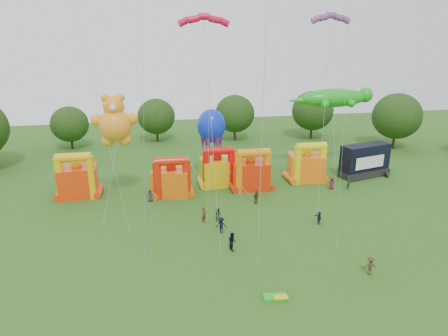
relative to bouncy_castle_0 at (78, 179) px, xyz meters
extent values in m
plane|color=#2C5A19|center=(20.01, -28.71, -2.49)|extent=(160.00, 160.00, 0.00)
cylinder|color=#352314|center=(57.47, 14.52, -0.63)|extent=(0.44, 0.44, 3.72)
ellipsoid|color=#1E3A11|center=(57.47, 14.52, 3.91)|extent=(9.30, 9.30, 8.89)
cylinder|color=#352314|center=(44.60, 25.14, -0.74)|extent=(0.44, 0.44, 3.51)
ellipsoid|color=#1E3A11|center=(44.60, 25.14, 3.55)|extent=(8.77, 8.78, 8.39)
cylinder|color=#352314|center=(28.01, 26.92, -0.84)|extent=(0.44, 0.44, 3.30)
ellipsoid|color=#1E3A11|center=(28.01, 26.92, 3.19)|extent=(8.25, 8.25, 7.88)
cylinder|color=#352314|center=(11.73, 28.90, -0.95)|extent=(0.44, 0.44, 3.09)
ellipsoid|color=#1E3A11|center=(11.73, 28.90, 2.83)|extent=(7.73, 7.72, 7.38)
cylinder|color=#352314|center=(-5.00, 26.05, -1.05)|extent=(0.44, 0.44, 2.88)
ellipsoid|color=#1E3A11|center=(-5.00, 26.05, 2.47)|extent=(7.20, 7.20, 6.88)
cube|color=#EF370B|center=(0.00, 0.29, -0.40)|extent=(5.47, 4.52, 4.18)
cylinder|color=#F2B50C|center=(-2.01, -1.21, 0.49)|extent=(1.13, 1.13, 5.97)
cylinder|color=#F2B50C|center=(2.01, -1.21, 0.49)|extent=(1.13, 1.13, 5.97)
cylinder|color=#F2B50C|center=(0.00, -1.21, 3.48)|extent=(4.58, 1.19, 1.19)
sphere|color=#F2B50C|center=(0.00, 0.29, 1.99)|extent=(1.40, 1.40, 1.40)
cube|color=#E2600C|center=(12.67, -1.63, -0.65)|extent=(5.91, 5.19, 3.68)
cylinder|color=red|center=(10.70, -3.09, 0.14)|extent=(1.11, 1.11, 5.26)
cylinder|color=red|center=(14.64, -3.09, 0.14)|extent=(1.11, 1.11, 5.26)
cylinder|color=red|center=(12.67, -3.09, 2.77)|extent=(4.50, 1.17, 1.17)
sphere|color=red|center=(12.67, -1.63, 1.49)|extent=(1.40, 1.40, 1.40)
cube|color=gold|center=(19.58, 0.83, -0.52)|extent=(4.96, 4.10, 3.94)
cylinder|color=red|center=(17.75, -0.53, 0.32)|extent=(1.03, 1.03, 5.62)
cylinder|color=red|center=(21.41, -0.53, 0.32)|extent=(1.03, 1.03, 5.62)
cylinder|color=red|center=(19.58, -0.53, 3.13)|extent=(4.17, 1.08, 1.08)
sphere|color=red|center=(19.58, 0.83, 1.74)|extent=(1.40, 1.40, 1.40)
cube|color=red|center=(24.08, -1.26, -0.50)|extent=(5.70, 4.77, 3.98)
cylinder|color=orange|center=(22.03, -2.79, 0.35)|extent=(1.16, 1.16, 5.68)
cylinder|color=orange|center=(26.13, -2.79, 0.35)|extent=(1.16, 1.16, 5.68)
cylinder|color=orange|center=(24.08, -2.79, 3.19)|extent=(4.68, 1.22, 1.22)
sphere|color=orange|center=(24.08, -1.26, 1.78)|extent=(1.40, 1.40, 1.40)
cube|color=orange|center=(33.27, 0.34, -0.48)|extent=(5.72, 4.87, 4.02)
cylinder|color=yellow|center=(31.28, -1.15, 0.38)|extent=(1.13, 1.13, 5.74)
cylinder|color=yellow|center=(35.27, -1.15, 0.38)|extent=(1.13, 1.13, 5.74)
cylinder|color=yellow|center=(33.27, -1.15, 3.25)|extent=(4.56, 1.18, 1.18)
sphere|color=yellow|center=(33.27, 0.34, 1.82)|extent=(1.40, 1.40, 1.40)
cube|color=black|center=(43.07, 0.14, -1.94)|extent=(8.51, 4.86, 1.10)
cube|color=black|center=(43.07, 0.34, 0.61)|extent=(8.41, 4.48, 4.01)
cube|color=white|center=(43.07, -1.21, 0.21)|extent=(5.39, 1.42, 1.88)
cylinder|color=black|center=(39.86, -1.06, -2.09)|extent=(0.30, 0.90, 0.90)
cylinder|color=black|center=(46.28, -1.06, -2.09)|extent=(0.30, 0.90, 0.90)
sphere|color=orange|center=(5.82, -2.94, 7.89)|extent=(4.12, 4.12, 4.12)
sphere|color=orange|center=(5.82, -2.94, 10.32)|extent=(2.62, 2.62, 2.62)
sphere|color=orange|center=(4.89, -2.94, 11.35)|extent=(1.03, 1.03, 1.03)
sphere|color=orange|center=(6.76, -2.94, 11.35)|extent=(1.03, 1.03, 1.03)
sphere|color=orange|center=(3.67, -2.94, 8.63)|extent=(1.50, 1.50, 1.50)
sphere|color=orange|center=(7.98, -2.94, 8.63)|extent=(1.50, 1.50, 1.50)
sphere|color=orange|center=(4.79, -2.94, 6.01)|extent=(1.69, 1.69, 1.69)
sphere|color=orange|center=(6.85, -2.94, 6.01)|extent=(1.69, 1.69, 1.69)
sphere|color=white|center=(5.82, -4.20, 10.32)|extent=(0.75, 0.75, 0.75)
ellipsoid|color=#18A919|center=(38.66, 3.90, 9.47)|extent=(10.97, 3.43, 2.91)
sphere|color=#18A919|center=(44.02, 3.90, 9.79)|extent=(2.36, 2.36, 2.36)
cone|color=#18A919|center=(33.09, 3.90, 9.25)|extent=(4.29, 1.71, 1.71)
sphere|color=#18A919|center=(40.80, 5.61, 8.82)|extent=(1.29, 1.29, 1.29)
sphere|color=#18A919|center=(40.80, 2.18, 8.82)|extent=(1.29, 1.29, 1.29)
sphere|color=#18A919|center=(36.52, 5.61, 8.82)|extent=(1.29, 1.29, 1.29)
sphere|color=#18A919|center=(36.52, 2.18, 8.82)|extent=(1.29, 1.29, 1.29)
ellipsoid|color=#0D2CCD|center=(19.20, 3.46, 5.92)|extent=(4.21, 4.21, 5.06)
cone|color=#591E8C|center=(20.57, 3.46, 3.60)|extent=(0.95, 0.95, 3.37)
cone|color=#591E8C|center=(19.88, 4.64, 3.60)|extent=(0.95, 0.95, 3.37)
cone|color=#591E8C|center=(18.51, 4.64, 3.60)|extent=(0.95, 0.95, 3.37)
cone|color=#591E8C|center=(17.83, 3.46, 3.60)|extent=(0.95, 0.95, 3.37)
cone|color=#591E8C|center=(18.51, 2.27, 3.60)|extent=(0.95, 0.95, 3.37)
cone|color=#591E8C|center=(19.88, 2.27, 3.60)|extent=(0.95, 0.95, 3.37)
cube|color=green|center=(19.58, -27.05, -2.37)|extent=(2.08, 1.16, 0.24)
cube|color=yellow|center=(19.98, -27.35, -2.23)|extent=(1.25, 0.70, 0.10)
imported|color=#2B2945|center=(9.64, -3.86, -1.65)|extent=(0.85, 0.59, 1.68)
imported|color=#5F291B|center=(15.79, -11.48, -1.52)|extent=(0.75, 0.84, 1.94)
imported|color=#163727|center=(17.47, -11.56, -1.64)|extent=(1.02, 1.05, 1.71)
imported|color=black|center=(17.32, -14.44, -1.56)|extent=(1.31, 0.90, 1.86)
imported|color=#442F1B|center=(23.38, -7.24, -1.57)|extent=(1.15, 0.97, 1.85)
imported|color=#232137|center=(29.02, -14.43, -1.72)|extent=(0.55, 1.45, 1.54)
imported|color=maroon|center=(35.52, -4.19, -1.63)|extent=(0.97, 0.78, 1.73)
imported|color=#17391B|center=(37.93, -4.64, -1.52)|extent=(0.81, 0.84, 1.95)
imported|color=black|center=(17.73, -18.41, -1.51)|extent=(0.95, 1.10, 1.96)
imported|color=#3C2D18|center=(29.31, -25.26, -1.61)|extent=(1.21, 0.78, 1.77)
camera|label=1|loc=(9.89, -54.29, 18.52)|focal=32.00mm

